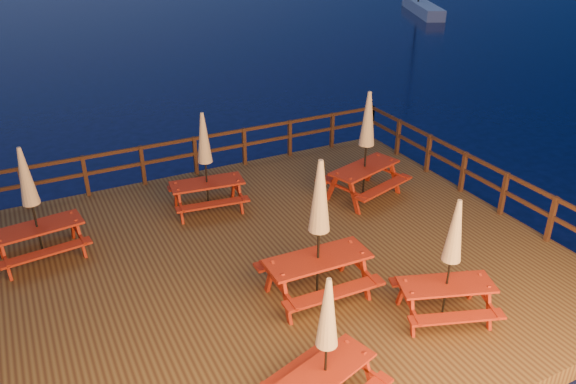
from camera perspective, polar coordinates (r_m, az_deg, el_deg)
name	(u,v)px	position (r m, az deg, el deg)	size (l,w,h in m)	color
ground	(271,276)	(12.18, -1.75, -8.50)	(500.00, 500.00, 0.00)	black
deck	(271,268)	(12.07, -1.77, -7.73)	(12.00, 10.00, 0.40)	#482C17
deck_piles	(271,287)	(12.36, -1.73, -9.63)	(11.44, 9.44, 1.40)	#342210
railing	(237,194)	(12.98, -5.18, -0.20)	(11.80, 9.75, 1.10)	#342210
sailboat	(422,8)	(45.06, 13.48, 17.72)	(4.37, 7.52, 11.39)	silver
picnic_table_0	(451,259)	(10.15, 16.20, -6.54)	(2.04, 1.86, 2.40)	maroon
picnic_table_1	(319,229)	(10.18, 3.15, -3.77)	(2.03, 1.68, 2.83)	maroon
picnic_table_2	(326,343)	(8.19, 3.93, -15.07)	(1.92, 1.73, 2.29)	maroon
picnic_table_3	(366,144)	(14.03, 7.96, 4.84)	(2.33, 2.10, 2.78)	maroon
picnic_table_4	(32,203)	(12.50, -24.61, -1.01)	(1.93, 1.66, 2.53)	maroon
picnic_table_5	(205,161)	(13.44, -8.40, 3.12)	(1.91, 1.64, 2.50)	maroon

